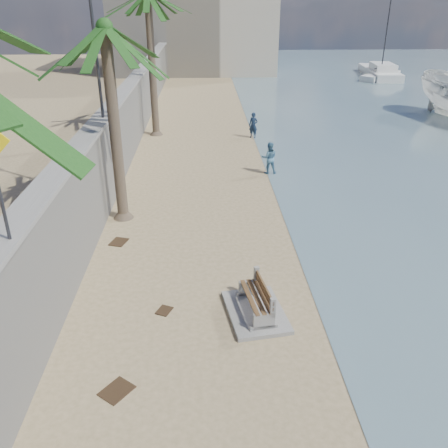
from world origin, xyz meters
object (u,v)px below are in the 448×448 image
bench_far (256,302)px  person_b (269,156)px  person_a (253,123)px  sailboat_west (381,75)px  yacht_far (379,73)px  palm_mid (105,30)px

bench_far → person_b: (1.86, 11.55, 0.47)m
person_a → sailboat_west: sailboat_west is taller
person_a → yacht_far: size_ratio=0.18×
bench_far → person_b: person_b is taller
person_a → person_b: size_ratio=1.03×
person_a → yacht_far: person_a is taller
person_a → sailboat_west: size_ratio=0.17×
person_b → sailboat_west: 33.29m
palm_mid → sailboat_west: sailboat_west is taller
person_b → sailboat_west: (15.78, 29.31, -0.53)m
bench_far → person_a: size_ratio=1.34×
palm_mid → yacht_far: (22.74, 36.13, -6.59)m
bench_far → sailboat_west: 44.50m
person_b → person_a: bearing=-87.9°
palm_mid → yacht_far: palm_mid is taller
palm_mid → person_a: size_ratio=4.41×
yacht_far → bench_far: bearing=162.7°
person_b → sailboat_west: size_ratio=0.17×
sailboat_west → person_b: bearing=-118.3°
person_a → palm_mid: bearing=-89.3°
palm_mid → person_b: bearing=37.8°
bench_far → person_a: bearing=84.6°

